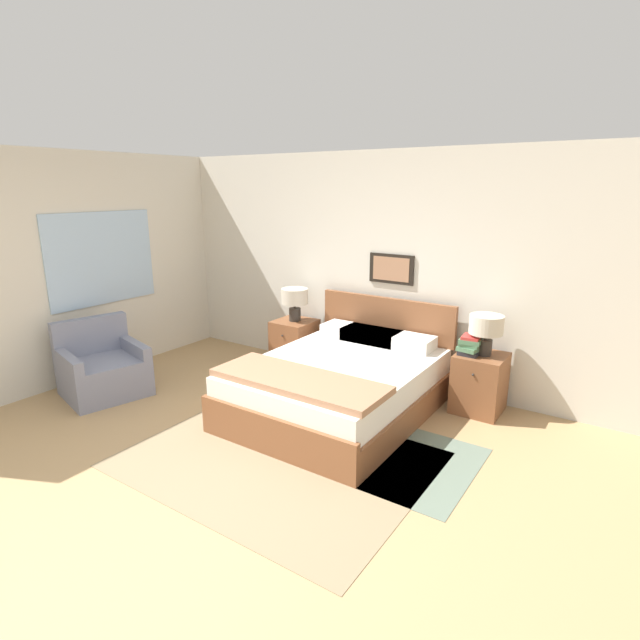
% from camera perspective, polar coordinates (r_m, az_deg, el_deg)
% --- Properties ---
extents(ground_plane, '(16.00, 16.00, 0.00)m').
position_cam_1_polar(ground_plane, '(4.01, -16.56, -19.08)').
color(ground_plane, tan).
extents(wall_back, '(7.88, 0.09, 2.60)m').
position_cam_1_polar(wall_back, '(5.82, 6.22, 5.95)').
color(wall_back, beige).
rests_on(wall_back, ground_plane).
extents(wall_left, '(0.08, 5.43, 2.60)m').
position_cam_1_polar(wall_left, '(6.55, -22.92, 5.90)').
color(wall_left, beige).
rests_on(wall_left, ground_plane).
extents(area_rug_main, '(2.41, 1.86, 0.01)m').
position_cam_1_polar(area_rug_main, '(4.34, -4.95, -15.58)').
color(area_rug_main, '#897556').
rests_on(area_rug_main, ground_plane).
extents(area_rug_bedside, '(0.91, 1.16, 0.01)m').
position_cam_1_polar(area_rug_bedside, '(4.34, 10.99, -15.85)').
color(area_rug_bedside, slate).
rests_on(area_rug_bedside, ground_plane).
extents(bed, '(1.63, 2.11, 1.00)m').
position_cam_1_polar(bed, '(5.04, 2.31, -7.26)').
color(bed, brown).
rests_on(bed, ground_plane).
extents(armchair, '(0.94, 0.96, 0.81)m').
position_cam_1_polar(armchair, '(5.96, -23.59, -5.26)').
color(armchair, gray).
rests_on(armchair, ground_plane).
extents(nightstand_near_window, '(0.46, 0.50, 0.60)m').
position_cam_1_polar(nightstand_near_window, '(6.27, -2.90, -2.72)').
color(nightstand_near_window, brown).
rests_on(nightstand_near_window, ground_plane).
extents(nightstand_by_door, '(0.46, 0.50, 0.60)m').
position_cam_1_polar(nightstand_by_door, '(5.30, 17.75, -6.86)').
color(nightstand_by_door, brown).
rests_on(nightstand_by_door, ground_plane).
extents(table_lamp_near_window, '(0.33, 0.33, 0.40)m').
position_cam_1_polar(table_lamp_near_window, '(6.12, -2.91, 2.44)').
color(table_lamp_near_window, '#2D2823').
rests_on(table_lamp_near_window, nightstand_near_window).
extents(table_lamp_by_door, '(0.33, 0.33, 0.40)m').
position_cam_1_polar(table_lamp_by_door, '(5.11, 18.44, -0.85)').
color(table_lamp_by_door, '#2D2823').
rests_on(table_lamp_by_door, nightstand_by_door).
extents(book_thick_bottom, '(0.19, 0.24, 0.04)m').
position_cam_1_polar(book_thick_bottom, '(5.17, 16.78, -3.52)').
color(book_thick_bottom, '#232328').
rests_on(book_thick_bottom, nightstand_by_door).
extents(book_hardcover_middle, '(0.23, 0.27, 0.04)m').
position_cam_1_polar(book_hardcover_middle, '(5.16, 16.81, -3.06)').
color(book_hardcover_middle, '#4C7551').
rests_on(book_hardcover_middle, book_thick_bottom).
extents(book_novel_upper, '(0.19, 0.21, 0.03)m').
position_cam_1_polar(book_novel_upper, '(5.15, 16.84, -2.65)').
color(book_novel_upper, '#4C7551').
rests_on(book_novel_upper, book_hardcover_middle).
extents(book_slim_near_top, '(0.22, 0.24, 0.04)m').
position_cam_1_polar(book_slim_near_top, '(5.14, 16.88, -2.25)').
color(book_slim_near_top, '#4C7551').
rests_on(book_slim_near_top, book_novel_upper).
extents(book_paperback_top, '(0.18, 0.22, 0.03)m').
position_cam_1_polar(book_paperback_top, '(5.13, 16.91, -1.87)').
color(book_paperback_top, '#B7332D').
rests_on(book_paperback_top, book_slim_near_top).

